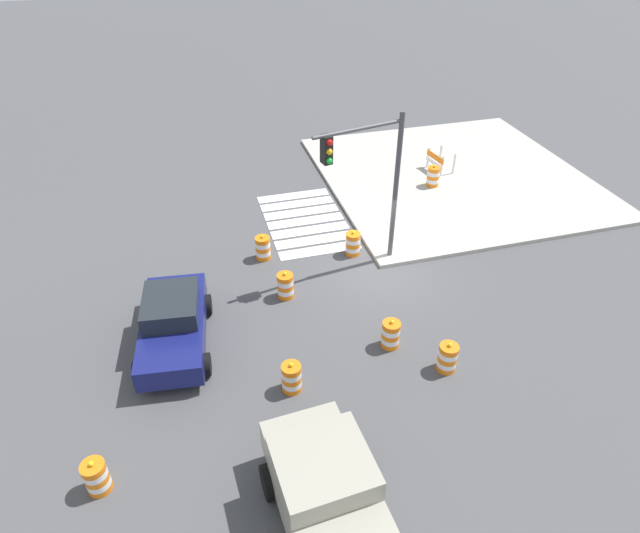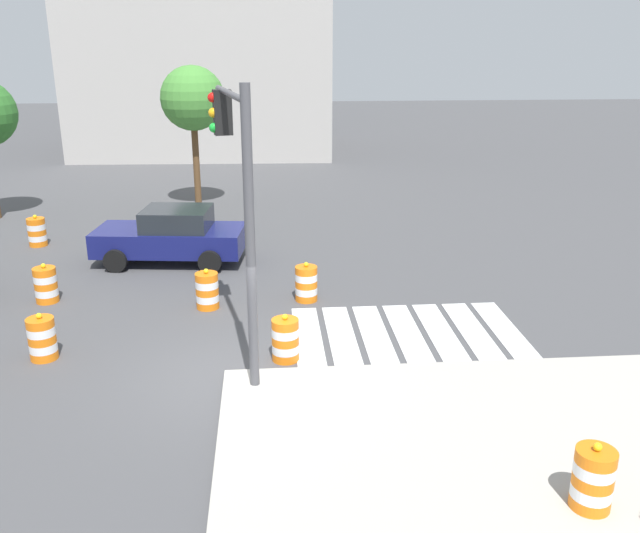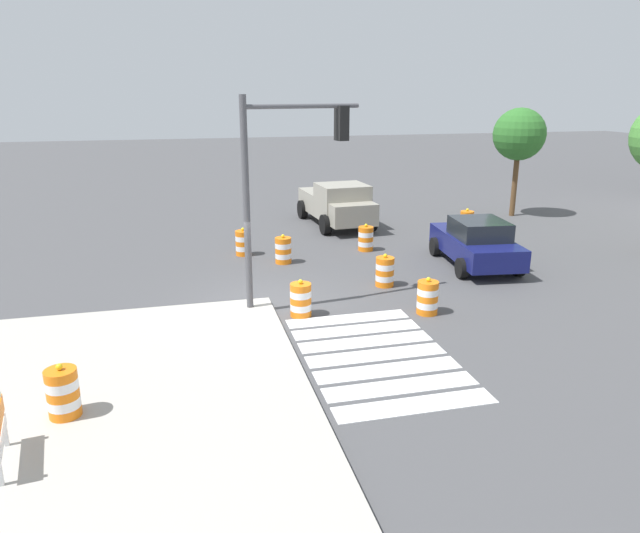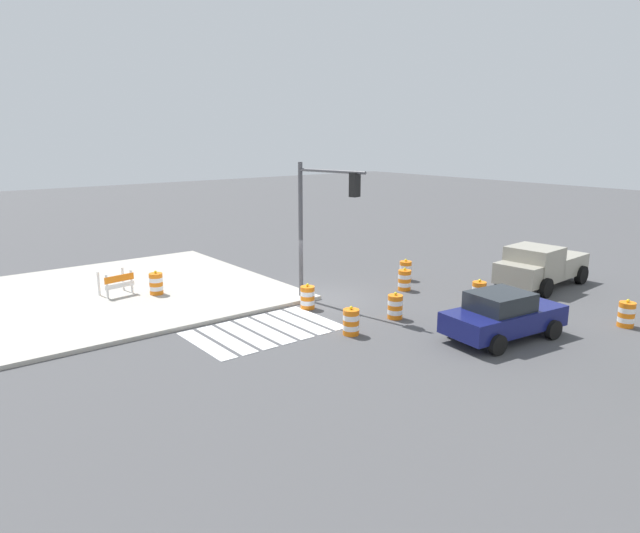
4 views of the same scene
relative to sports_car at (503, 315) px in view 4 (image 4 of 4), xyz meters
The scene contains 15 objects.
ground_plane 7.69m from the sports_car, 75.58° to the right, with size 120.00×120.00×0.00m, color #474749.
sidewalk_corner 15.58m from the sports_car, 59.47° to the right, with size 12.00×12.00×0.15m, color #ADA89E.
crosswalk_stripes 8.18m from the sports_car, 43.52° to the right, with size 5.10×3.20×0.02m.
sports_car is the anchor object (origin of this frame).
pickup_truck 7.57m from the sports_car, 157.45° to the right, with size 5.27×2.62×1.92m.
traffic_barrel_near_corner 4.97m from the sports_car, 155.79° to the left, with size 0.56×0.56×1.02m.
traffic_barrel_crosswalk_end 6.57m from the sports_car, 106.67° to the right, with size 0.56×0.56×1.02m.
traffic_barrel_median_near 7.44m from the sports_car, 65.14° to the right, with size 0.56×0.56×1.02m.
traffic_barrel_median_far 3.97m from the sports_car, 70.79° to the right, with size 0.56×0.56×1.02m.
traffic_barrel_far_curb 4.10m from the sports_car, 132.73° to the right, with size 0.56×0.56×1.02m.
traffic_barrel_lane_center 8.17m from the sports_car, 113.31° to the right, with size 0.56×0.56×1.02m.
traffic_barrel_opposite_curb 5.10m from the sports_car, 42.35° to the right, with size 0.56×0.56×1.02m.
traffic_barrel_on_sidewalk 13.92m from the sports_car, 58.95° to the right, with size 0.56×0.56×1.02m.
construction_barricade 15.34m from the sports_car, 56.34° to the right, with size 1.35×0.97×1.00m.
traffic_light_pole 7.89m from the sports_car, 71.80° to the right, with size 0.91×3.24×5.50m.
Camera 4 is at (14.18, 17.91, 6.72)m, focal length 32.01 mm.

